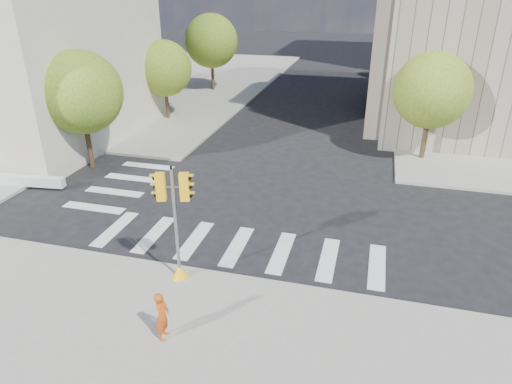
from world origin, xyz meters
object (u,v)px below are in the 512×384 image
Objects in this scene: lamp_near at (437,69)px; planter_wall at (8,179)px; traffic_signal at (177,234)px; photographer at (162,316)px; lamp_far at (423,42)px.

planter_wall is (-21.00, -13.51, -4.18)m from lamp_near.
planter_wall is (-11.65, 5.16, -1.50)m from traffic_signal.
traffic_signal is at bearing 4.73° from photographer.
lamp_near is 21.06m from traffic_signal.
lamp_near is at bearing -90.00° from lamp_far.
photographer is at bearing -89.97° from traffic_signal.
photographer reaches higher than planter_wall.
traffic_signal reaches higher than planter_wall.
photographer is 0.26× the size of planter_wall.
traffic_signal is (-9.35, -32.68, -2.68)m from lamp_far.
planter_wall is (-21.00, -27.51, -4.18)m from lamp_far.
lamp_far is at bearing 45.78° from planter_wall.
planter_wall is at bearing 141.27° from traffic_signal.
lamp_far is at bearing 90.00° from lamp_near.
lamp_near is 25.32m from planter_wall.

